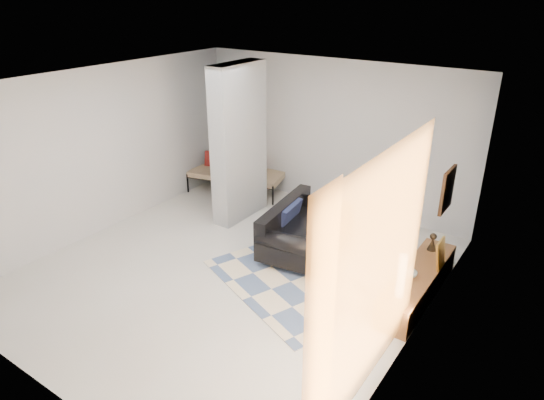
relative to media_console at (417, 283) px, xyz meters
The scene contains 17 objects.
floor 2.68m from the media_console, 160.29° to the right, with size 6.00×6.00×0.00m, color beige.
ceiling 3.73m from the media_console, 160.29° to the right, with size 6.00×6.00×0.00m, color white.
wall_back 3.49m from the media_console, 140.23° to the left, with size 6.00×6.00×0.00m, color #BBBDC0.
wall_front 4.80m from the media_console, 122.85° to the right, with size 6.00×6.00×0.00m, color #BBBDC0.
wall_left 5.48m from the media_console, behind, with size 6.00×6.00×0.00m, color #BBBDC0.
wall_right 1.52m from the media_console, 75.71° to the right, with size 6.00×6.00×0.00m, color #BBBDC0.
partition_column 3.88m from the media_console, 169.10° to the left, with size 0.35×1.20×2.80m, color #9FA3A6.
hallway_door 5.12m from the media_console, 156.00° to the left, with size 0.85×0.06×2.04m, color white.
curtain 2.41m from the media_console, 85.82° to the right, with size 2.55×2.55×0.00m, color #FFA743.
wall_art 1.46m from the media_console, ahead, with size 0.04×0.45×0.55m, color #321C0D.
media_console is the anchor object (origin of this frame).
loveseat 2.01m from the media_console, behind, with size 1.23×1.86×0.76m.
daybed 4.69m from the media_console, 160.50° to the left, with size 2.06×1.26×0.77m.
area_rug 1.78m from the media_console, 156.48° to the right, with size 2.44×1.63×0.01m, color beige.
cylinder_lamp 0.86m from the media_console, 91.63° to the right, with size 0.11×0.11×0.59m, color beige.
bronze_figurine 0.75m from the media_console, 94.23° to the left, with size 0.13×0.13×0.27m, color black, non-canonical shape.
vase 0.35m from the media_console, 104.39° to the right, with size 0.16×0.16×0.17m, color silver.
Camera 1 is at (4.05, -4.88, 3.96)m, focal length 32.00 mm.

